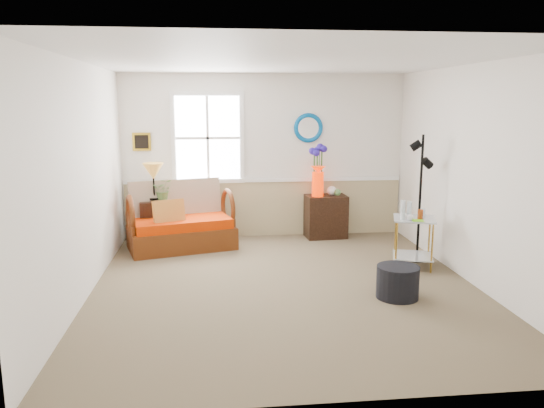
{
  "coord_description": "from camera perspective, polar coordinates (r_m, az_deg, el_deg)",
  "views": [
    {
      "loc": [
        -0.81,
        -5.94,
        2.15
      ],
      "look_at": [
        -0.13,
        0.23,
        0.96
      ],
      "focal_mm": 35.0,
      "sensor_mm": 36.0,
      "label": 1
    }
  ],
  "objects": [
    {
      "name": "side_table",
      "position": [
        7.25,
        14.94,
        -4.02
      ],
      "size": [
        0.66,
        0.66,
        0.67
      ],
      "primitive_type": null,
      "rotation": [
        0.0,
        0.0,
        -0.31
      ],
      "color": "#AE852F",
      "rests_on": "floor"
    },
    {
      "name": "table_lamp",
      "position": [
        8.14,
        -12.61,
        2.32
      ],
      "size": [
        0.36,
        0.36,
        0.57
      ],
      "primitive_type": null,
      "rotation": [
        0.0,
        0.0,
        -0.15
      ],
      "color": "#AB772C",
      "rests_on": "lamp_stand"
    },
    {
      "name": "potted_plant",
      "position": [
        8.15,
        -11.62,
        1.27
      ],
      "size": [
        0.33,
        0.36,
        0.26
      ],
      "primitive_type": "imported",
      "rotation": [
        0.0,
        0.0,
        0.1
      ],
      "color": "#49713B",
      "rests_on": "lamp_stand"
    },
    {
      "name": "flower_vase",
      "position": [
        8.37,
        4.97,
        3.55
      ],
      "size": [
        0.29,
        0.29,
        0.8
      ],
      "primitive_type": null,
      "rotation": [
        0.0,
        0.0,
        -0.25
      ],
      "color": "#F22700",
      "rests_on": "cabinet"
    },
    {
      "name": "window",
      "position": [
        8.43,
        -6.93,
        7.06
      ],
      "size": [
        1.14,
        0.06,
        1.44
      ],
      "primitive_type": null,
      "color": "white",
      "rests_on": "walls"
    },
    {
      "name": "cabinet",
      "position": [
        8.58,
        5.81,
        -1.33
      ],
      "size": [
        0.67,
        0.45,
        0.69
      ],
      "primitive_type": null,
      "rotation": [
        0.0,
        0.0,
        0.06
      ],
      "color": "#331C0F",
      "rests_on": "floor"
    },
    {
      "name": "ceiling",
      "position": [
        6.01,
        1.54,
        15.17
      ],
      "size": [
        4.5,
        5.0,
        0.01
      ],
      "primitive_type": "cube",
      "color": "white",
      "rests_on": "walls"
    },
    {
      "name": "lamp_stand",
      "position": [
        8.26,
        -12.58,
        -2.01
      ],
      "size": [
        0.43,
        0.43,
        0.69
      ],
      "primitive_type": null,
      "rotation": [
        0.0,
        0.0,
        0.1
      ],
      "color": "#331C0F",
      "rests_on": "floor"
    },
    {
      "name": "tabletop_items",
      "position": [
        7.11,
        14.88,
        -0.64
      ],
      "size": [
        0.43,
        0.43,
        0.22
      ],
      "primitive_type": null,
      "rotation": [
        0.0,
        0.0,
        -0.19
      ],
      "color": "silver",
      "rests_on": "side_table"
    },
    {
      "name": "floor",
      "position": [
        6.37,
        1.42,
        -8.85
      ],
      "size": [
        4.5,
        5.0,
        0.01
      ],
      "primitive_type": "cube",
      "color": "brown",
      "rests_on": "ground"
    },
    {
      "name": "walls",
      "position": [
        6.06,
        1.47,
        2.81
      ],
      "size": [
        4.51,
        5.01,
        2.6
      ],
      "color": "white",
      "rests_on": "floor"
    },
    {
      "name": "ottoman",
      "position": [
        6.13,
        13.36,
        -8.16
      ],
      "size": [
        0.52,
        0.52,
        0.36
      ],
      "primitive_type": "cylinder",
      "rotation": [
        0.0,
        0.0,
        -0.11
      ],
      "color": "black",
      "rests_on": "floor"
    },
    {
      "name": "wainscot",
      "position": [
        8.63,
        -0.77,
        -0.49
      ],
      "size": [
        4.46,
        0.02,
        0.9
      ],
      "primitive_type": "cube",
      "color": "tan",
      "rests_on": "walls"
    },
    {
      "name": "chair_rail",
      "position": [
        8.54,
        -0.77,
        2.59
      ],
      "size": [
        4.46,
        0.04,
        0.06
      ],
      "primitive_type": "cube",
      "color": "white",
      "rests_on": "walls"
    },
    {
      "name": "mirror",
      "position": [
        8.56,
        3.93,
        8.17
      ],
      "size": [
        0.47,
        0.07,
        0.47
      ],
      "primitive_type": "torus",
      "rotation": [
        1.57,
        0.0,
        0.0
      ],
      "color": "#027AA8",
      "rests_on": "walls"
    },
    {
      "name": "picture",
      "position": [
        8.51,
        -13.84,
        6.52
      ],
      "size": [
        0.28,
        0.03,
        0.28
      ],
      "primitive_type": "cube",
      "color": "#B0891F",
      "rests_on": "walls"
    },
    {
      "name": "throw_pillow",
      "position": [
        7.8,
        -11.01,
        -1.19
      ],
      "size": [
        0.46,
        0.28,
        0.45
      ],
      "primitive_type": null,
      "rotation": [
        0.0,
        0.0,
        0.41
      ],
      "color": "#BE5921",
      "rests_on": "loveseat"
    },
    {
      "name": "floor_lamp",
      "position": [
        7.45,
        15.63,
        0.55
      ],
      "size": [
        0.3,
        0.3,
        1.73
      ],
      "primitive_type": null,
      "rotation": [
        0.0,
        0.0,
        -0.25
      ],
      "color": "black",
      "rests_on": "floor"
    },
    {
      "name": "loveseat",
      "position": [
        7.98,
        -9.79,
        -1.25
      ],
      "size": [
        1.69,
        1.23,
        0.99
      ],
      "primitive_type": null,
      "rotation": [
        0.0,
        0.0,
        0.27
      ],
      "color": "#632D0C",
      "rests_on": "floor"
    }
  ]
}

